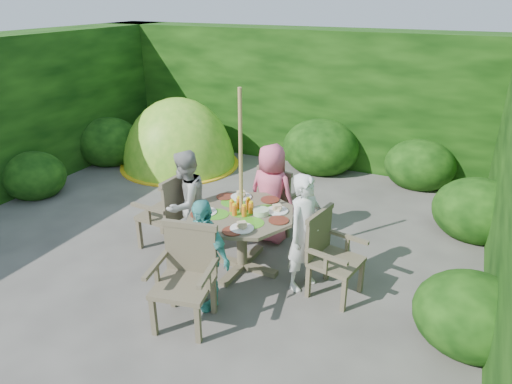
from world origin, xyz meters
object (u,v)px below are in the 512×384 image
at_px(patio_table, 242,221).
at_px(garden_chair_left, 168,210).
at_px(garden_chair_right, 330,254).
at_px(parasol_pole, 241,185).
at_px(child_left, 186,204).
at_px(child_right, 305,233).
at_px(dome_tent, 180,165).
at_px(child_back, 271,194).
at_px(child_front, 204,254).
at_px(garden_chair_back, 280,198).
at_px(garden_chair_front, 186,275).

relative_size(patio_table, garden_chair_left, 1.37).
height_order(garden_chair_right, garden_chair_left, garden_chair_left).
height_order(patio_table, parasol_pole, parasol_pole).
xyz_separation_m(garden_chair_left, child_left, (0.29, -0.01, 0.16)).
distance_m(child_right, dome_tent, 4.54).
height_order(child_back, dome_tent, child_back).
bearing_deg(patio_table, child_back, 87.69).
bearing_deg(patio_table, parasol_pole, -169.82).
height_order(child_back, child_front, child_back).
height_order(child_front, dome_tent, dome_tent).
bearing_deg(parasol_pole, dome_tent, 135.15).
bearing_deg(garden_chair_left, garden_chair_back, 135.83).
height_order(patio_table, garden_chair_front, garden_chair_front).
xyz_separation_m(parasol_pole, child_front, (-0.04, -0.80, -0.48)).
bearing_deg(garden_chair_back, garden_chair_right, 143.48).
relative_size(child_left, dome_tent, 0.52).
relative_size(garden_chair_back, child_back, 0.68).
bearing_deg(dome_tent, child_left, -67.88).
bearing_deg(child_left, garden_chair_right, 90.43).
distance_m(garden_chair_back, child_right, 1.38).
bearing_deg(child_left, garden_chair_back, 144.39).
bearing_deg(child_back, garden_chair_right, 148.53).
height_order(garden_chair_left, garden_chair_front, same).
bearing_deg(parasol_pole, garden_chair_right, -1.99).
bearing_deg(child_left, garden_chair_front, 35.50).
relative_size(garden_chair_back, child_right, 0.68).
distance_m(parasol_pole, garden_chair_back, 1.26).
height_order(patio_table, garden_chair_right, garden_chair_right).
xyz_separation_m(garden_chair_back, child_back, (-0.00, -0.30, 0.18)).
bearing_deg(child_right, dome_tent, 72.65).
bearing_deg(garden_chair_front, garden_chair_right, 30.81).
relative_size(garden_chair_front, child_front, 0.80).
bearing_deg(garden_chair_back, garden_chair_left, 53.35).
distance_m(garden_chair_front, child_front, 0.31).
distance_m(patio_table, garden_chair_right, 1.10).
bearing_deg(parasol_pole, child_front, -92.63).
distance_m(garden_chair_right, garden_chair_back, 1.55).
bearing_deg(child_left, dome_tent, -141.48).
height_order(garden_chair_front, dome_tent, dome_tent).
height_order(garden_chair_back, dome_tent, dome_tent).
relative_size(patio_table, child_right, 0.99).
bearing_deg(child_right, patio_table, 107.92).
relative_size(garden_chair_left, child_left, 0.72).
bearing_deg(garden_chair_left, parasol_pole, 90.37).
bearing_deg(child_right, garden_chair_left, 108.01).
xyz_separation_m(parasol_pole, garden_chair_back, (0.04, 1.10, -0.61)).
bearing_deg(child_front, garden_chair_right, 50.99).
height_order(patio_table, dome_tent, dome_tent).
xyz_separation_m(child_right, child_front, (-0.84, -0.76, -0.07)).
xyz_separation_m(child_back, child_front, (-0.07, -1.60, -0.06)).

